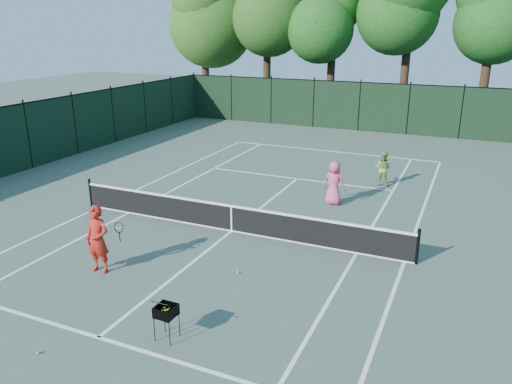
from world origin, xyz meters
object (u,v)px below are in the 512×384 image
at_px(loose_ball_near_cart, 38,353).
at_px(player_green, 383,168).
at_px(coach, 98,239).
at_px(ball_hopper, 166,311).
at_px(loose_ball_midcourt, 238,272).
at_px(player_pink, 334,183).

bearing_deg(loose_ball_near_cart, player_green, 73.38).
bearing_deg(player_green, coach, 74.32).
relative_size(coach, ball_hopper, 2.35).
distance_m(coach, loose_ball_midcourt, 3.85).
relative_size(loose_ball_near_cart, loose_ball_midcourt, 1.00).
bearing_deg(ball_hopper, coach, 154.38).
bearing_deg(coach, player_pink, 57.60).
distance_m(coach, ball_hopper, 3.89).
distance_m(loose_ball_near_cart, loose_ball_midcourt, 5.28).
relative_size(coach, player_pink, 1.13).
xyz_separation_m(player_green, loose_ball_near_cart, (-4.28, -14.34, -0.70)).
bearing_deg(loose_ball_midcourt, ball_hopper, -91.39).
bearing_deg(ball_hopper, player_green, 83.83).
xyz_separation_m(player_pink, player_green, (1.23, 3.12, -0.10)).
bearing_deg(coach, player_green, 59.64).
xyz_separation_m(coach, loose_ball_midcourt, (3.47, 1.39, -0.91)).
height_order(ball_hopper, loose_ball_near_cart, ball_hopper).
bearing_deg(ball_hopper, loose_ball_midcourt, 92.00).
height_order(coach, ball_hopper, coach).
height_order(coach, loose_ball_midcourt, coach).
height_order(player_pink, loose_ball_near_cart, player_pink).
relative_size(ball_hopper, loose_ball_near_cart, 11.74).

